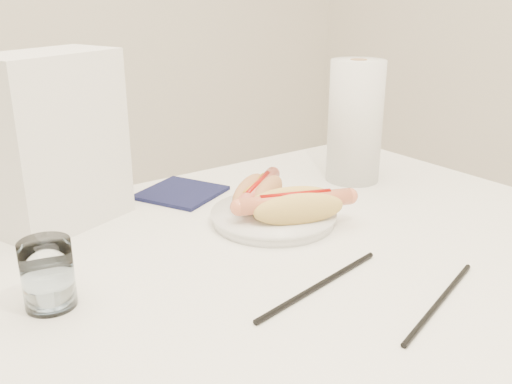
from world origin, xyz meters
TOP-DOWN VIEW (x-y plane):
  - table at (0.00, 0.00)m, footprint 1.20×0.80m
  - plate at (0.12, 0.09)m, footprint 0.21×0.21m
  - hotdog_left at (0.12, 0.13)m, footprint 0.16×0.14m
  - hotdog_right at (0.13, 0.05)m, footprint 0.18×0.12m
  - water_glass at (-0.26, 0.04)m, footprint 0.06×0.06m
  - chopstick_near at (0.03, -0.12)m, footprint 0.24×0.05m
  - chopstick_far at (0.13, -0.23)m, footprint 0.22×0.08m
  - napkin_box at (-0.16, 0.29)m, footprint 0.23×0.18m
  - navy_napkin at (0.06, 0.30)m, footprint 0.18×0.18m
  - paper_towel_roll at (0.38, 0.17)m, footprint 0.13×0.13m

SIDE VIEW (x-z plane):
  - table at x=0.00m, z-range 0.32..1.07m
  - navy_napkin at x=0.06m, z-range 0.75..0.76m
  - chopstick_far at x=0.13m, z-range 0.75..0.76m
  - chopstick_near at x=0.03m, z-range 0.75..0.76m
  - plate at x=0.12m, z-range 0.75..0.77m
  - hotdog_left at x=0.12m, z-range 0.76..0.81m
  - hotdog_right at x=0.13m, z-range 0.76..0.82m
  - water_glass at x=-0.26m, z-range 0.75..0.84m
  - paper_towel_roll at x=0.38m, z-range 0.75..0.99m
  - napkin_box at x=-0.16m, z-range 0.75..1.03m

